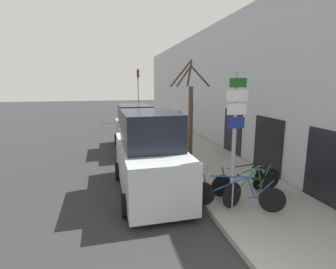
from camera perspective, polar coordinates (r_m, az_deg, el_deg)
name	(u,v)px	position (r m, az deg, el deg)	size (l,w,h in m)	color
ground_plane	(137,147)	(14.14, -6.73, -2.81)	(80.00, 80.00, 0.00)	#28282B
sidewalk_curb	(172,134)	(17.27, 0.83, 0.06)	(3.20, 32.00, 0.15)	gray
building_facade	(198,86)	(17.39, 6.61, 10.54)	(0.23, 32.00, 6.50)	#B2B7C1
signpost	(235,134)	(6.78, 14.29, 0.00)	(0.56, 0.12, 3.51)	#939399
bicycle_0	(236,194)	(7.20, 14.69, -12.51)	(2.19, 1.09, 0.91)	black
bicycle_1	(252,186)	(7.84, 17.82, -10.64)	(2.18, 0.93, 0.95)	black
bicycle_2	(246,184)	(8.05, 16.63, -10.25)	(1.80, 1.13, 0.85)	black
bicycle_3	(247,180)	(8.27, 16.79, -9.52)	(2.36, 0.44, 0.90)	black
parked_car_0	(150,157)	(8.09, -4.04, -4.97)	(2.05, 4.51, 2.57)	#B2B7BC
parked_car_1	(135,130)	(13.44, -7.23, 1.01)	(2.00, 4.44, 2.33)	gray
pedestrian_near	(179,119)	(17.17, 2.41, 3.32)	(0.41, 0.35, 1.58)	#1E2338
street_tree	(190,118)	(10.13, 4.86, 3.69)	(1.76, 0.85, 4.10)	#4C3828
traffic_light	(138,87)	(23.57, -6.50, 10.18)	(0.20, 0.30, 4.50)	#939399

